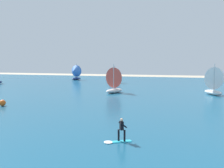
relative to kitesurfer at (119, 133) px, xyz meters
The scene contains 7 objects.
ocean 32.88m from the kitesurfer, 93.00° to the left, with size 160.00×90.00×0.10m, color navy.
kitesurfer is the anchor object (origin of this frame).
sailboat_mid_left 31.29m from the kitesurfer, 75.66° to the left, with size 4.22×4.69×5.22m.
sailboat_far_right 50.82m from the kitesurfer, 106.85° to the left, with size 3.33×3.84×4.36m.
sailboat_near_shore 62.48m from the kitesurfer, 117.88° to the left, with size 3.77×4.36×4.97m.
sailboat_mid_right 29.22m from the kitesurfer, 106.56° to the left, with size 4.03×4.53×5.09m.
marker_buoy 20.60m from the kitesurfer, 151.00° to the left, with size 0.80×0.80×0.80m, color #E55919.
Camera 1 is at (6.60, -0.59, 5.72)m, focal length 42.48 mm.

